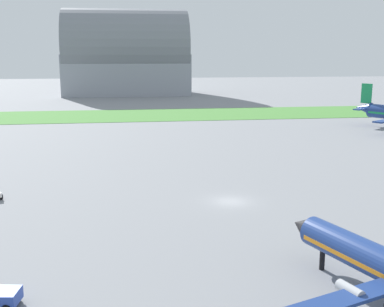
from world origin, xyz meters
TOP-DOWN VIEW (x-y plane):
  - ground_plane at (0.00, 0.00)m, footprint 600.00×600.00m
  - grass_taxiway_strip at (0.00, 83.09)m, footprint 360.00×28.00m
  - hangar_distant at (-10.36, 157.64)m, footprint 52.78×32.03m

SIDE VIEW (x-z plane):
  - ground_plane at x=0.00m, z-range 0.00..0.00m
  - grass_taxiway_strip at x=0.00m, z-range 0.00..0.08m
  - hangar_distant at x=-10.36m, z-range -1.81..34.15m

